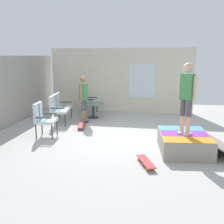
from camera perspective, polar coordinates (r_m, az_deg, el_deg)
ground_plane at (r=7.67m, az=1.71°, el=-6.19°), size 12.00×12.00×0.10m
house_facade at (r=11.16m, az=2.00°, el=6.91°), size 0.23×6.00×2.68m
skate_ramp at (r=6.85m, az=15.67°, el=-6.42°), size 1.61×1.92×0.47m
patio_bench at (r=9.56m, az=-11.60°, el=1.37°), size 1.31×0.71×1.02m
patio_chair_near_house at (r=10.87m, az=-5.45°, el=2.84°), size 0.63×0.56×1.02m
patio_chair_by_wall at (r=7.98m, az=-14.96°, el=-0.94°), size 0.68×0.62×1.02m
patio_table at (r=10.12m, az=-4.21°, el=0.97°), size 0.90×0.90×0.57m
person_watching at (r=9.31m, az=-6.19°, el=3.47°), size 0.47×0.28×1.67m
person_skater at (r=6.49m, az=16.03°, el=3.98°), size 0.36×0.39×1.75m
skateboard_by_bench at (r=8.81m, az=-6.67°, el=-2.91°), size 0.82×0.35×0.10m
skateboard_spare at (r=5.90m, az=7.42°, el=-10.70°), size 0.82×0.48×0.10m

